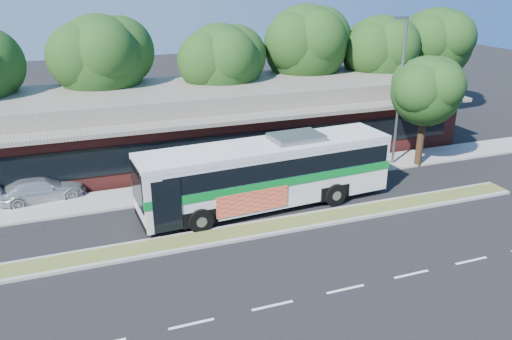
# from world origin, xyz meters

# --- Properties ---
(ground) EXTENTS (120.00, 120.00, 0.00)m
(ground) POSITION_xyz_m (0.00, 0.00, 0.00)
(ground) COLOR black
(ground) RESTS_ON ground
(median_strip) EXTENTS (26.00, 1.10, 0.15)m
(median_strip) POSITION_xyz_m (0.00, 0.60, 0.07)
(median_strip) COLOR #4F5D27
(median_strip) RESTS_ON ground
(sidewalk) EXTENTS (44.00, 2.60, 0.12)m
(sidewalk) POSITION_xyz_m (0.00, 6.40, 0.06)
(sidewalk) COLOR gray
(sidewalk) RESTS_ON ground
(plaza_building) EXTENTS (33.20, 11.20, 4.45)m
(plaza_building) POSITION_xyz_m (0.00, 12.99, 2.13)
(plaza_building) COLOR maroon
(plaza_building) RESTS_ON ground
(lamp_post) EXTENTS (0.93, 0.18, 9.07)m
(lamp_post) POSITION_xyz_m (9.56, 6.00, 4.90)
(lamp_post) COLOR slate
(lamp_post) RESTS_ON ground
(tree_bg_b) EXTENTS (6.69, 6.00, 9.00)m
(tree_bg_b) POSITION_xyz_m (-6.57, 16.14, 6.14)
(tree_bg_b) COLOR black
(tree_bg_b) RESTS_ON ground
(tree_bg_c) EXTENTS (6.24, 5.60, 8.26)m
(tree_bg_c) POSITION_xyz_m (1.40, 15.13, 5.59)
(tree_bg_c) COLOR black
(tree_bg_c) RESTS_ON ground
(tree_bg_d) EXTENTS (6.91, 6.20, 9.37)m
(tree_bg_d) POSITION_xyz_m (8.45, 16.15, 6.42)
(tree_bg_d) COLOR black
(tree_bg_d) RESTS_ON ground
(tree_bg_e) EXTENTS (6.47, 5.80, 8.50)m
(tree_bg_e) POSITION_xyz_m (14.42, 15.14, 5.74)
(tree_bg_e) COLOR black
(tree_bg_e) RESTS_ON ground
(tree_bg_f) EXTENTS (6.69, 6.00, 8.92)m
(tree_bg_f) POSITION_xyz_m (20.43, 16.14, 6.06)
(tree_bg_f) COLOR black
(tree_bg_f) RESTS_ON ground
(transit_bus) EXTENTS (13.31, 3.76, 3.69)m
(transit_bus) POSITION_xyz_m (-0.07, 3.02, 2.06)
(transit_bus) COLOR silver
(transit_bus) RESTS_ON ground
(sedan) EXTENTS (4.59, 2.31, 1.28)m
(sedan) POSITION_xyz_m (-11.10, 7.80, 0.64)
(sedan) COLOR silver
(sedan) RESTS_ON ground
(sidewalk_tree) EXTENTS (4.69, 4.20, 6.87)m
(sidewalk_tree) POSITION_xyz_m (11.30, 5.40, 4.86)
(sidewalk_tree) COLOR black
(sidewalk_tree) RESTS_ON ground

